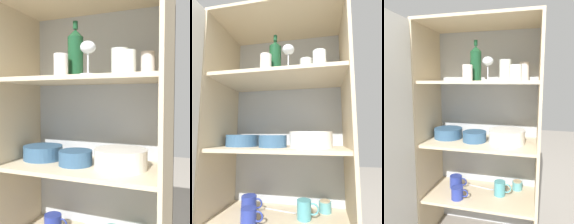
# 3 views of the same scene
# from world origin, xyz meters

# --- Properties ---
(cupboard_back_panel) EXTENTS (0.79, 0.02, 1.51)m
(cupboard_back_panel) POSITION_xyz_m (0.00, 0.40, 0.76)
(cupboard_back_panel) COLOR #B2B7BC
(cupboard_back_panel) RESTS_ON ground_plane
(cupboard_side_left) EXTENTS (0.02, 0.43, 1.51)m
(cupboard_side_left) POSITION_xyz_m (-0.39, 0.20, 0.76)
(cupboard_side_left) COLOR #CCB793
(cupboard_side_left) RESTS_ON ground_plane
(cupboard_side_right) EXTENTS (0.02, 0.43, 1.51)m
(cupboard_side_right) POSITION_xyz_m (0.39, 0.20, 0.76)
(cupboard_side_right) COLOR #CCB793
(cupboard_side_right) RESTS_ON ground_plane
(cupboard_top_panel) EXTENTS (0.79, 0.43, 0.02)m
(cupboard_top_panel) POSITION_xyz_m (0.00, 0.20, 1.52)
(cupboard_top_panel) COLOR #CCB793
(cupboard_top_panel) RESTS_ON cupboard_side_left
(shelf_board_lower) EXTENTS (0.75, 0.39, 0.02)m
(shelf_board_lower) POSITION_xyz_m (0.00, 0.20, 0.34)
(shelf_board_lower) COLOR beige
(shelf_board_middle) EXTENTS (0.75, 0.39, 0.02)m
(shelf_board_middle) POSITION_xyz_m (0.00, 0.20, 0.73)
(shelf_board_middle) COLOR beige
(shelf_board_upper) EXTENTS (0.75, 0.39, 0.02)m
(shelf_board_upper) POSITION_xyz_m (0.00, 0.20, 1.14)
(shelf_board_upper) COLOR beige
(tumbler_glass_0) EXTENTS (0.07, 0.07, 0.09)m
(tumbler_glass_0) POSITION_xyz_m (0.24, 0.07, 1.20)
(tumbler_glass_0) COLOR white
(tumbler_glass_0) RESTS_ON shelf_board_upper
(tumbler_glass_1) EXTENTS (0.07, 0.07, 0.13)m
(tumbler_glass_1) POSITION_xyz_m (0.28, 0.32, 1.22)
(tumbler_glass_1) COLOR silver
(tumbler_glass_1) RESTS_ON shelf_board_upper
(tumbler_glass_2) EXTENTS (0.06, 0.06, 0.10)m
(tumbler_glass_2) POSITION_xyz_m (-0.05, 0.06, 1.20)
(tumbler_glass_2) COLOR silver
(tumbler_glass_2) RESTS_ON shelf_board_upper
(tumbler_glass_3) EXTENTS (0.08, 0.08, 0.14)m
(tumbler_glass_3) POSITION_xyz_m (0.15, 0.26, 1.22)
(tumbler_glass_3) COLOR white
(tumbler_glass_3) RESTS_ON shelf_board_upper
(wine_glass_0) EXTENTS (0.07, 0.07, 0.14)m
(wine_glass_0) POSITION_xyz_m (0.08, 0.06, 1.26)
(wine_glass_0) COLOR white
(wine_glass_0) RESTS_ON shelf_board_upper
(wine_bottle) EXTENTS (0.07, 0.07, 0.25)m
(wine_bottle) POSITION_xyz_m (-0.02, 0.14, 1.26)
(wine_bottle) COLOR #194728
(wine_bottle) RESTS_ON shelf_board_upper
(plate_stack_white) EXTENTS (0.24, 0.24, 0.09)m
(plate_stack_white) POSITION_xyz_m (0.18, 0.19, 0.78)
(plate_stack_white) COLOR white
(plate_stack_white) RESTS_ON shelf_board_middle
(mixing_bowl_large) EXTENTS (0.21, 0.21, 0.07)m
(mixing_bowl_large) POSITION_xyz_m (-0.25, 0.22, 0.78)
(mixing_bowl_large) COLOR #33567A
(mixing_bowl_large) RESTS_ON shelf_board_middle
(serving_bowl_small) EXTENTS (0.16, 0.16, 0.07)m
(serving_bowl_small) POSITION_xyz_m (-0.04, 0.18, 0.77)
(serving_bowl_small) COLOR #33567A
(serving_bowl_small) RESTS_ON shelf_board_middle
(coffee_mug_primary) EXTENTS (0.12, 0.08, 0.08)m
(coffee_mug_primary) POSITION_xyz_m (-0.14, 0.09, 0.39)
(coffee_mug_primary) COLOR #283893
(coffee_mug_primary) RESTS_ON shelf_board_lower
(coffee_mug_extra_1) EXTENTS (0.13, 0.09, 0.09)m
(coffee_mug_extra_1) POSITION_xyz_m (-0.20, 0.24, 0.39)
(coffee_mug_extra_1) COLOR #283893
(coffee_mug_extra_1) RESTS_ON shelf_board_lower
(coffee_mug_extra_2) EXTENTS (0.12, 0.08, 0.10)m
(coffee_mug_extra_2) POSITION_xyz_m (0.14, 0.21, 0.40)
(coffee_mug_extra_2) COLOR teal
(coffee_mug_extra_2) RESTS_ON shelf_board_lower
(storage_jar) EXTENTS (0.07, 0.07, 0.07)m
(storage_jar) POSITION_xyz_m (0.25, 0.32, 0.38)
(storage_jar) COLOR #5BA3A8
(storage_jar) RESTS_ON shelf_board_lower
(serving_spoon) EXTENTS (0.20, 0.05, 0.01)m
(serving_spoon) POSITION_xyz_m (0.00, 0.27, 0.35)
(serving_spoon) COLOR silver
(serving_spoon) RESTS_ON shelf_board_lower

